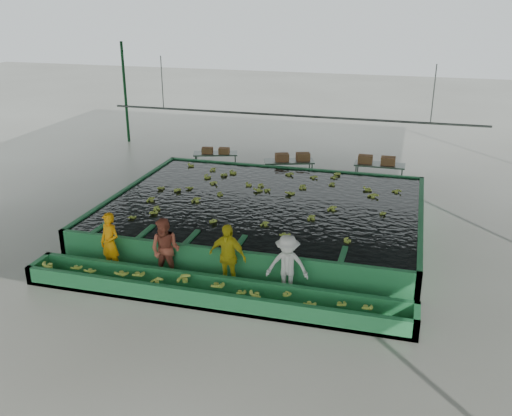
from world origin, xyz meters
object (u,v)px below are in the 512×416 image
(packing_table_right, at_px, (379,175))
(packing_table_left, at_px, (216,162))
(worker_c, at_px, (227,256))
(worker_d, at_px, (287,266))
(box_stack_right, at_px, (376,164))
(worker_a, at_px, (110,243))
(box_stack_mid, at_px, (292,161))
(flotation_tank, at_px, (264,213))
(worker_b, at_px, (166,250))
(box_stack_left, at_px, (216,153))
(sorting_trough, at_px, (212,292))
(packing_table_mid, at_px, (289,171))

(packing_table_right, bearing_deg, packing_table_left, -179.79)
(packing_table_left, height_order, packing_table_right, packing_table_right)
(worker_c, bearing_deg, worker_d, 9.66)
(worker_c, height_order, box_stack_right, worker_c)
(worker_a, xyz_separation_m, box_stack_mid, (3.08, 9.15, 0.04))
(worker_c, bearing_deg, flotation_tank, 101.81)
(packing_table_left, bearing_deg, box_stack_mid, -7.63)
(packing_table_left, bearing_deg, worker_b, -78.30)
(worker_d, height_order, box_stack_left, worker_d)
(sorting_trough, distance_m, box_stack_mid, 9.97)
(worker_a, distance_m, box_stack_left, 9.52)
(worker_b, relative_size, worker_c, 0.97)
(packing_table_mid, relative_size, box_stack_right, 1.38)
(worker_a, xyz_separation_m, box_stack_right, (6.37, 9.63, 0.03))
(box_stack_left, distance_m, box_stack_mid, 3.42)
(sorting_trough, bearing_deg, packing_table_mid, 91.41)
(flotation_tank, height_order, worker_c, worker_c)
(packing_table_right, distance_m, box_stack_left, 6.83)
(worker_b, height_order, packing_table_mid, worker_b)
(sorting_trough, relative_size, packing_table_left, 5.39)
(worker_b, distance_m, worker_d, 3.30)
(worker_a, relative_size, packing_table_mid, 0.87)
(packing_table_left, height_order, packing_table_mid, packing_table_mid)
(worker_c, relative_size, box_stack_left, 1.53)
(sorting_trough, bearing_deg, worker_a, 165.94)
(sorting_trough, bearing_deg, worker_b, 152.89)
(worker_b, relative_size, worker_d, 1.05)
(worker_a, height_order, worker_b, worker_b)
(flotation_tank, xyz_separation_m, box_stack_mid, (-0.11, 4.85, 0.45))
(flotation_tank, relative_size, box_stack_left, 8.57)
(worker_a, distance_m, box_stack_right, 11.54)
(packing_table_mid, distance_m, box_stack_right, 3.49)
(flotation_tank, xyz_separation_m, worker_c, (0.16, -4.30, 0.44))
(sorting_trough, distance_m, packing_table_left, 11.00)
(box_stack_mid, bearing_deg, packing_table_right, 8.09)
(worker_b, height_order, packing_table_left, worker_b)
(flotation_tank, bearing_deg, packing_table_left, 123.80)
(packing_table_mid, bearing_deg, packing_table_right, 8.50)
(flotation_tank, relative_size, packing_table_mid, 5.05)
(worker_c, height_order, packing_table_mid, worker_c)
(packing_table_mid, distance_m, packing_table_right, 3.59)
(worker_a, bearing_deg, packing_table_right, 72.88)
(worker_c, distance_m, worker_d, 1.57)
(worker_a, distance_m, box_stack_mid, 9.65)
(worker_b, bearing_deg, packing_table_mid, 82.92)
(sorting_trough, height_order, worker_c, worker_c)
(box_stack_right, bearing_deg, worker_b, -116.22)
(flotation_tank, xyz_separation_m, worker_a, (-3.20, -4.30, 0.41))
(packing_table_mid, bearing_deg, flotation_tank, -87.10)
(flotation_tank, height_order, box_stack_right, box_stack_right)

